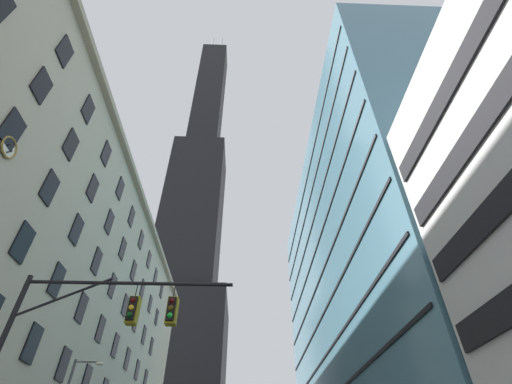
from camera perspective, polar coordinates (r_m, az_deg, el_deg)
station_building at (r=42.23m, az=-30.76°, el=-16.22°), size 13.45×61.65×29.36m
dark_skyscraper at (r=122.79m, az=-10.87°, el=-8.91°), size 28.41×28.41×206.75m
glass_office_midrise at (r=47.17m, az=20.53°, el=-13.97°), size 17.29×48.61×40.18m
traffic_signal_mast at (r=15.10m, az=-24.84°, el=-20.08°), size 8.31×0.63×7.79m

